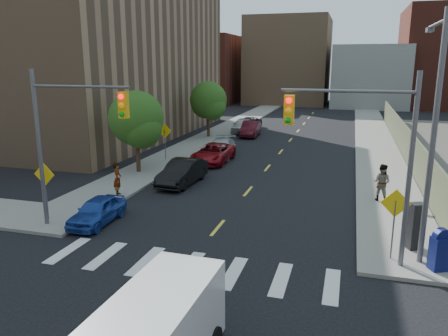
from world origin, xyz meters
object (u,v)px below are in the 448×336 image
Objects in this scene: payphone at (416,226)px; pedestrian_east at (382,182)px; parked_car_silver at (221,148)px; parked_car_maroon at (251,129)px; parked_car_red at (213,153)px; parked_car_black at (182,172)px; parked_car_blue at (97,211)px; parked_car_white at (243,126)px; mailbox at (441,250)px; pedestrian_west at (117,179)px; parked_car_grey at (249,123)px.

pedestrian_east is (-0.93, 6.10, 0.06)m from payphone.
parked_car_maroon is (0.04, 10.28, 0.05)m from parked_car_silver.
pedestrian_east is (11.41, -6.76, 0.44)m from parked_car_red.
parked_car_maroon is 2.46× the size of payphone.
payphone is at bearing 120.84° from pedestrian_east.
parked_car_maroon is at bearing 93.41° from parked_car_black.
parked_car_maroon is (1.30, 26.04, 0.14)m from parked_car_blue.
parked_car_maroon is at bearing 91.82° from payphone.
parked_car_silver is 12.27m from parked_car_white.
payphone is at bearing -45.56° from parked_car_red.
parked_car_silver is (-0.04, 8.41, -0.05)m from parked_car_black.
mailbox is at bearing -67.82° from parked_car_maroon.
parked_car_blue is 0.79× the size of parked_car_white.
parked_car_silver is at bearing 93.69° from parked_car_black.
parked_car_silver is at bearing -33.81° from pedestrian_west.
mailbox reaches higher than parked_car_blue.
parked_car_red is 14.47m from parked_car_white.
parked_car_red is 1.10× the size of parked_car_maroon.
pedestrian_east is at bearing -43.82° from parked_car_silver.
parked_car_red is 1.11× the size of parked_car_grey.
parked_car_black is at bearing -89.38° from parked_car_red.
parked_car_black is at bearing 122.82° from mailbox.
parked_car_maroon reaches higher than parked_car_silver.
payphone reaches higher than parked_car_grey.
parked_car_red reaches higher than parked_car_silver.
parked_car_black is 2.47× the size of payphone.
parked_car_black is 1.00× the size of parked_car_grey.
parked_car_maroon is 2.96× the size of mailbox.
parked_car_silver is 10.28m from parked_car_maroon.
parked_car_maroon reaches higher than parked_car_blue.
payphone reaches higher than parked_car_white.
parked_car_red is 3.27× the size of mailbox.
parked_car_maroon is at bearing 84.03° from parked_car_silver.
parked_car_white is at bearing 97.02° from parked_car_black.
parked_car_silver is 1.06× the size of parked_car_white.
mailbox is (14.25, -31.91, 0.26)m from parked_car_grey.
pedestrian_east reaches higher than parked_car_blue.
mailbox reaches higher than parked_car_grey.
parked_car_grey is 34.95m from mailbox.
pedestrian_east is (-1.54, 7.79, 0.24)m from mailbox.
parked_car_white is at bearing -36.82° from pedestrian_east.
parked_car_black is 11.43m from pedestrian_east.
pedestrian_east is (12.71, 6.79, 0.53)m from parked_car_blue.
parked_car_red is 10.05m from pedestrian_west.
parked_car_grey is at bearing -25.01° from pedestrian_west.
parked_car_grey is at bearing -40.01° from pedestrian_east.
parked_car_black is 20.65m from parked_car_white.
parked_car_blue is 0.71× the size of parked_car_red.
parked_car_grey is (-1.26, 15.14, -0.07)m from parked_car_silver.
parked_car_white is 24.70m from pedestrian_east.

